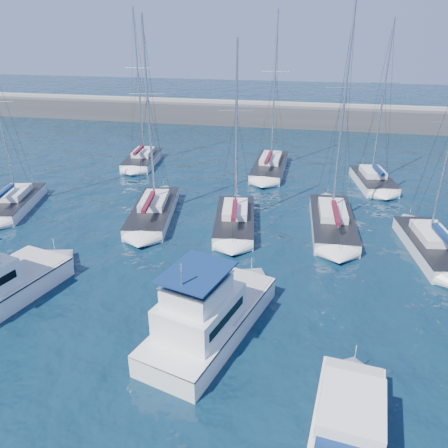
% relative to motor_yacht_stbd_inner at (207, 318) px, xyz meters
% --- Properties ---
extents(ground, '(220.00, 220.00, 0.00)m').
position_rel_motor_yacht_stbd_inner_xyz_m(ground, '(-3.41, 0.41, -1.13)').
color(ground, black).
rests_on(ground, ground).
extents(breakwater, '(160.00, 6.00, 4.45)m').
position_rel_motor_yacht_stbd_inner_xyz_m(breakwater, '(-3.41, 52.41, -0.08)').
color(breakwater, '#424244').
rests_on(breakwater, ground).
extents(motor_yacht_stbd_inner, '(5.82, 9.64, 4.69)m').
position_rel_motor_yacht_stbd_inner_xyz_m(motor_yacht_stbd_inner, '(0.00, 0.00, 0.00)').
color(motor_yacht_stbd_inner, white).
rests_on(motor_yacht_stbd_inner, ground).
extents(motor_yacht_stbd_outer, '(3.35, 6.36, 3.20)m').
position_rel_motor_yacht_stbd_inner_xyz_m(motor_yacht_stbd_outer, '(6.57, -5.15, -0.19)').
color(motor_yacht_stbd_outer, white).
rests_on(motor_yacht_stbd_outer, ground).
extents(sailboat_mid_a, '(4.81, 8.32, 14.15)m').
position_rel_motor_yacht_stbd_inner_xyz_m(sailboat_mid_a, '(-20.31, 13.16, -0.62)').
color(sailboat_mid_a, white).
rests_on(sailboat_mid_a, ground).
extents(sailboat_mid_b, '(4.55, 9.58, 15.56)m').
position_rel_motor_yacht_stbd_inner_xyz_m(sailboat_mid_b, '(-7.89, 13.80, -0.61)').
color(sailboat_mid_b, silver).
rests_on(sailboat_mid_b, ground).
extents(sailboat_mid_c, '(4.08, 8.54, 14.03)m').
position_rel_motor_yacht_stbd_inner_xyz_m(sailboat_mid_c, '(-1.02, 13.37, -0.62)').
color(sailboat_mid_c, white).
rests_on(sailboat_mid_c, ground).
extents(sailboat_mid_d, '(3.69, 9.63, 16.71)m').
position_rel_motor_yacht_stbd_inner_xyz_m(sailboat_mid_d, '(6.45, 14.60, -0.60)').
color(sailboat_mid_d, silver).
rests_on(sailboat_mid_d, ground).
extents(sailboat_mid_e, '(4.22, 8.63, 14.07)m').
position_rel_motor_yacht_stbd_inner_xyz_m(sailboat_mid_e, '(13.16, 11.79, -0.62)').
color(sailboat_mid_e, silver).
rests_on(sailboat_mid_e, ground).
extents(sailboat_back_a, '(3.84, 7.74, 16.48)m').
position_rel_motor_yacht_stbd_inner_xyz_m(sailboat_back_a, '(-14.22, 27.76, -0.58)').
color(sailboat_back_a, white).
rests_on(sailboat_back_a, ground).
extents(sailboat_back_b, '(3.31, 9.83, 16.23)m').
position_rel_motor_yacht_stbd_inner_xyz_m(sailboat_back_b, '(0.15, 28.18, -0.61)').
color(sailboat_back_b, silver).
rests_on(sailboat_back_b, ground).
extents(sailboat_back_c, '(4.21, 7.50, 15.39)m').
position_rel_motor_yacht_stbd_inner_xyz_m(sailboat_back_c, '(10.56, 25.48, -0.59)').
color(sailboat_back_c, white).
rests_on(sailboat_back_c, ground).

